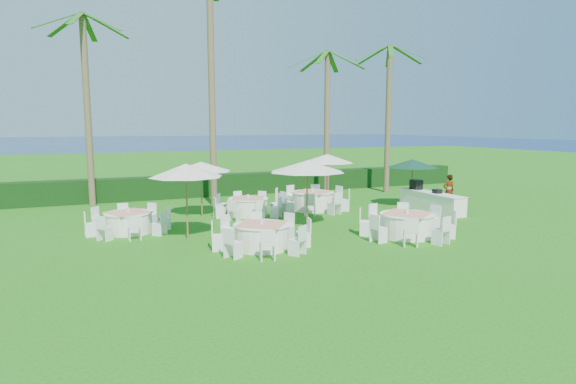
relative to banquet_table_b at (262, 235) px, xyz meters
name	(u,v)px	position (x,y,z in m)	size (l,w,h in m)	color
ground	(284,245)	(0.87, 0.17, -0.43)	(120.00, 120.00, 0.00)	#166311
hedge	(202,186)	(0.87, 12.17, 0.17)	(34.00, 1.00, 1.20)	black
ocean	(112,143)	(0.87, 102.17, -0.43)	(260.00, 260.00, 0.00)	#080E56
banquet_table_b	(262,235)	(0.00, 0.00, 0.00)	(3.22, 3.22, 0.97)	white
banquet_table_c	(407,224)	(5.36, -0.45, 0.02)	(3.36, 3.36, 1.01)	white
banquet_table_d	(129,222)	(-3.76, 4.11, -0.02)	(3.06, 3.06, 0.93)	white
banquet_table_e	(248,206)	(1.42, 5.65, -0.02)	(3.08, 3.08, 0.94)	white
banquet_table_f	(313,200)	(4.65, 5.78, 0.03)	(3.47, 3.47, 1.04)	white
umbrella_a	(186,170)	(-1.95, 2.22, 1.99)	(2.55, 2.55, 2.65)	brown
umbrella_b	(307,166)	(2.79, 2.47, 1.96)	(2.98, 2.98, 2.61)	brown
umbrella_c	(201,167)	(-0.52, 6.21, 1.76)	(2.62, 2.62, 2.40)	brown
umbrella_d	(327,159)	(6.11, 7.13, 1.88)	(2.72, 2.72, 2.52)	brown
umbrella_green	(413,163)	(9.47, 4.66, 1.70)	(2.44, 2.44, 2.33)	brown
buffet_table	(431,201)	(9.60, 3.40, 0.05)	(0.85, 3.80, 1.35)	white
staff_person	(449,191)	(11.11, 3.94, 0.37)	(0.58, 0.38, 1.60)	gray
palm_b	(87,102)	(-4.88, 11.19, 4.66)	(4.32, 4.32, 9.25)	brown
palm_c	(212,80)	(0.74, 9.02, 5.72)	(4.40, 4.16, 11.32)	brown
palm_d	(327,116)	(7.63, 10.10, 4.07)	(4.36, 4.26, 8.10)	brown
palm_e	(388,112)	(11.37, 9.56, 4.30)	(4.40, 4.00, 8.54)	brown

